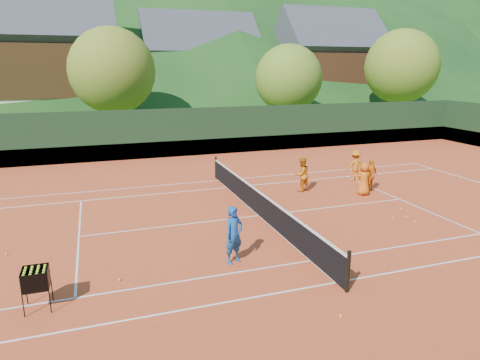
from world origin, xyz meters
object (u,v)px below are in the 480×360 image
object	(u,v)px
chalet_mid	(199,72)
chalet_right	(328,69)
ball_hopper	(36,279)
chalet_left	(38,65)
tennis_net	(259,203)
coach	(234,235)
student_c	(364,179)
student_a	(302,174)
student_b	(371,175)
student_d	(355,165)

from	to	relation	value
chalet_mid	chalet_right	bearing A→B (deg)	-15.95
ball_hopper	chalet_left	bearing A→B (deg)	94.72
tennis_net	chalet_left	xyz separation A→B (m)	(-10.00, 30.00, 5.13)
chalet_left	chalet_mid	size ratio (longest dim) A/B	1.09
coach	student_c	world-z (taller)	coach
student_c	student_a	bearing A→B (deg)	-23.97
chalet_left	chalet_right	xyz separation A→B (m)	(30.00, 0.00, -0.39)
coach	tennis_net	xyz separation A→B (m)	(2.14, 3.47, -0.34)
student_b	chalet_left	bearing A→B (deg)	-83.69
ball_hopper	chalet_mid	distance (m)	40.76
student_c	ball_hopper	distance (m)	13.57
student_c	ball_hopper	bearing A→B (deg)	31.22
chalet_right	tennis_net	bearing A→B (deg)	-123.69
student_a	student_c	xyz separation A→B (m)	(2.29, -1.42, -0.05)
student_a	chalet_right	distance (m)	32.67
ball_hopper	chalet_mid	xyz separation A→B (m)	(13.17, 38.34, 4.22)
chalet_mid	student_a	bearing A→B (deg)	-95.44
ball_hopper	chalet_mid	bearing A→B (deg)	71.05
coach	student_c	xyz separation A→B (m)	(7.42, 4.52, -0.11)
ball_hopper	chalet_mid	world-z (taller)	chalet_mid
coach	student_b	world-z (taller)	coach
tennis_net	chalet_right	world-z (taller)	chalet_right
student_a	student_b	size ratio (longest dim) A/B	1.04
tennis_net	ball_hopper	world-z (taller)	tennis_net
student_d	chalet_left	world-z (taller)	chalet_left
chalet_left	ball_hopper	bearing A→B (deg)	-85.28
student_d	chalet_left	distance (m)	31.67
student_c	coach	bearing A→B (deg)	39.15
chalet_mid	student_c	bearing A→B (deg)	-91.24
student_d	ball_hopper	bearing A→B (deg)	32.08
chalet_left	chalet_right	distance (m)	30.00
tennis_net	student_c	bearing A→B (deg)	11.21
student_a	ball_hopper	distance (m)	12.23
student_b	ball_hopper	size ratio (longest dim) A/B	1.50
student_d	chalet_right	distance (m)	30.31
chalet_left	coach	bearing A→B (deg)	-76.78
coach	tennis_net	distance (m)	4.09
coach	student_d	size ratio (longest dim) A/B	1.09
student_c	chalet_mid	bearing A→B (deg)	-83.44
student_b	chalet_mid	size ratio (longest dim) A/B	0.12
student_a	chalet_mid	size ratio (longest dim) A/B	0.12
student_a	chalet_mid	xyz separation A→B (m)	(3.00, 31.54, 4.19)
student_d	chalet_left	xyz separation A→B (m)	(-16.34, 26.69, 4.86)
student_d	chalet_mid	xyz separation A→B (m)	(-0.34, 30.69, 4.21)
student_b	tennis_net	distance (m)	6.08
ball_hopper	chalet_right	world-z (taller)	chalet_right
student_b	student_c	bearing A→B (deg)	9.53
chalet_mid	chalet_left	bearing A→B (deg)	-165.96
student_d	ball_hopper	size ratio (longest dim) A/B	1.53
coach	student_d	distance (m)	10.86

